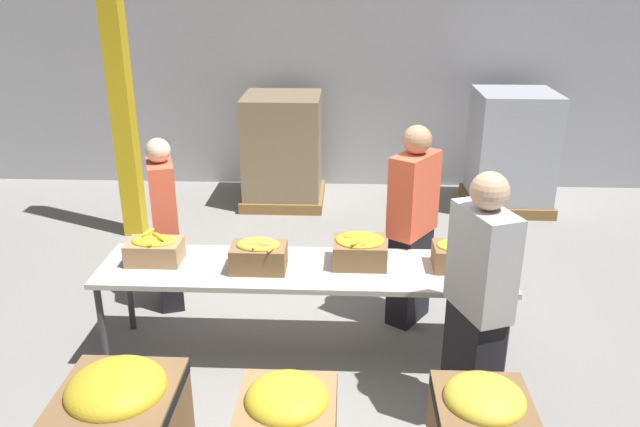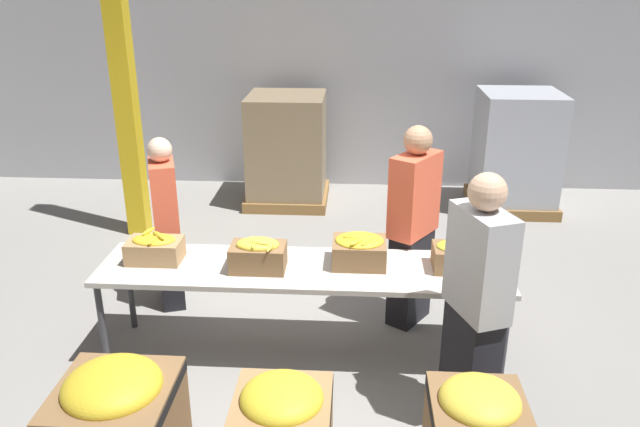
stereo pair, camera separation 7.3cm
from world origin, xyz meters
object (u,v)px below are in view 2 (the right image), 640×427
object	(u,v)px
sorting_table	(303,273)
volunteer_1	(476,306)
volunteer_0	(413,229)
volunteer_2	(167,225)
banana_box_0	(155,248)
support_pillar	(120,53)
banana_box_3	(460,255)
donation_bin_0	(118,425)
banana_box_1	(258,254)
pallet_stack_0	(516,152)
banana_box_2	(359,249)
pallet_stack_1	(287,150)

from	to	relation	value
sorting_table	volunteer_1	distance (m)	1.34
volunteer_0	volunteer_2	world-z (taller)	volunteer_0
banana_box_0	support_pillar	size ratio (longest dim) A/B	0.10
sorting_table	banana_box_3	xyz separation A→B (m)	(1.15, 0.04, 0.16)
banana_box_0	donation_bin_0	distance (m)	1.51
volunteer_1	volunteer_2	distance (m)	2.76
banana_box_1	pallet_stack_0	size ratio (longest dim) A/B	0.28
banana_box_0	volunteer_2	xyz separation A→B (m)	(-0.12, 0.68, -0.09)
pallet_stack_0	sorting_table	bearing A→B (deg)	-124.59
banana_box_2	volunteer_2	distance (m)	1.78
volunteer_1	volunteer_2	xyz separation A→B (m)	(-2.38, 1.40, -0.10)
pallet_stack_1	banana_box_1	bearing A→B (deg)	-87.04
banana_box_1	pallet_stack_1	world-z (taller)	pallet_stack_1
banana_box_1	banana_box_3	xyz separation A→B (m)	(1.47, 0.10, -0.01)
banana_box_0	banana_box_2	bearing A→B (deg)	1.37
banana_box_1	volunteer_0	distance (m)	1.32
banana_box_3	pallet_stack_0	xyz separation A→B (m)	(1.17, 3.32, -0.15)
volunteer_2	donation_bin_0	bearing A→B (deg)	-10.35
banana_box_3	volunteer_2	xyz separation A→B (m)	(-2.38, 0.68, -0.10)
sorting_table	banana_box_2	size ratio (longest dim) A/B	7.69
volunteer_0	support_pillar	bearing A→B (deg)	-86.00
volunteer_2	support_pillar	xyz separation A→B (m)	(-0.84, 1.57, 1.24)
banana_box_0	banana_box_1	bearing A→B (deg)	-6.78
banana_box_2	donation_bin_0	world-z (taller)	banana_box_2
volunteer_1	banana_box_3	bearing A→B (deg)	-21.29
volunteer_1	support_pillar	world-z (taller)	support_pillar
banana_box_1	donation_bin_0	world-z (taller)	banana_box_1
banana_box_3	pallet_stack_0	distance (m)	3.53
banana_box_3	donation_bin_0	distance (m)	2.55
volunteer_0	support_pillar	xyz separation A→B (m)	(-2.92, 1.73, 1.16)
sorting_table	pallet_stack_0	distance (m)	4.08
sorting_table	banana_box_3	size ratio (longest dim) A/B	7.94
banana_box_2	banana_box_1	bearing A→B (deg)	-169.87
banana_box_2	volunteer_0	world-z (taller)	volunteer_0
banana_box_1	volunteer_0	world-z (taller)	volunteer_0
sorting_table	banana_box_0	world-z (taller)	banana_box_0
banana_box_3	volunteer_0	distance (m)	0.60
pallet_stack_0	banana_box_2	bearing A→B (deg)	-120.07
banana_box_0	donation_bin_0	world-z (taller)	banana_box_0
banana_box_2	pallet_stack_0	xyz separation A→B (m)	(1.90, 3.29, -0.16)
support_pillar	banana_box_0	bearing A→B (deg)	-67.05
banana_box_2	volunteer_1	bearing A→B (deg)	-46.30
banana_box_0	pallet_stack_1	xyz separation A→B (m)	(0.62, 3.37, -0.18)
banana_box_3	pallet_stack_1	distance (m)	3.76
banana_box_0	banana_box_2	distance (m)	1.53
volunteer_0	sorting_table	bearing A→B (deg)	-21.81
banana_box_1	pallet_stack_1	xyz separation A→B (m)	(-0.18, 3.47, -0.19)
volunteer_1	banana_box_0	bearing A→B (deg)	51.45
donation_bin_0	pallet_stack_1	distance (m)	4.83
banana_box_1	volunteer_1	xyz separation A→B (m)	(1.46, -0.63, -0.02)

